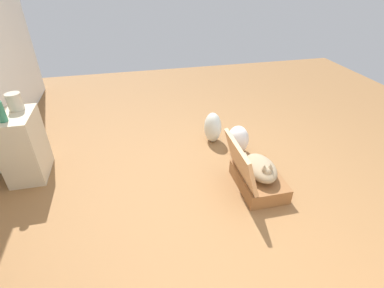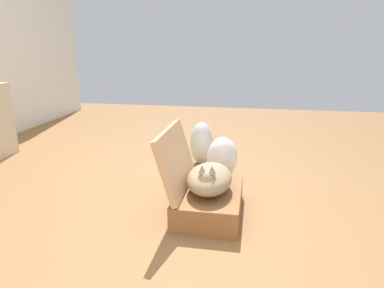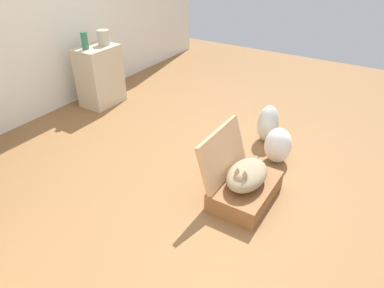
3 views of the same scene
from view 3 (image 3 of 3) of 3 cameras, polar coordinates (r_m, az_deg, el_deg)
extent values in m
plane|color=olive|center=(3.02, 2.25, -5.44)|extent=(7.68, 7.68, 0.00)
cube|color=brown|center=(2.77, 8.82, -7.72)|extent=(0.60, 0.40, 0.16)
cube|color=tan|center=(2.68, 5.11, -1.65)|extent=(0.60, 0.15, 0.39)
ellipsoid|color=#998466|center=(2.67, 9.09, -5.06)|extent=(0.44, 0.28, 0.16)
sphere|color=#998466|center=(2.56, 8.05, -5.77)|extent=(0.11, 0.11, 0.11)
cone|color=#998466|center=(2.51, 8.77, -4.76)|extent=(0.05, 0.05, 0.05)
cone|color=#998466|center=(2.53, 7.55, -4.35)|extent=(0.05, 0.05, 0.05)
cylinder|color=#998466|center=(2.86, 9.90, -3.40)|extent=(0.20, 0.03, 0.07)
ellipsoid|color=white|center=(3.22, 14.07, -0.21)|extent=(0.26, 0.25, 0.34)
ellipsoid|color=silver|center=(3.52, 12.47, 3.33)|extent=(0.26, 0.21, 0.38)
cube|color=beige|center=(4.34, -15.01, 10.83)|extent=(0.48, 0.34, 0.70)
cylinder|color=#2D7051|center=(4.16, -17.38, 16.04)|extent=(0.07, 0.07, 0.19)
cylinder|color=#B7AD99|center=(4.28, -14.44, 16.74)|extent=(0.14, 0.14, 0.17)
camera|label=1|loc=(1.91, -63.52, 19.12)|focal=26.88mm
camera|label=2|loc=(0.92, -34.34, -33.64)|focal=32.22mm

